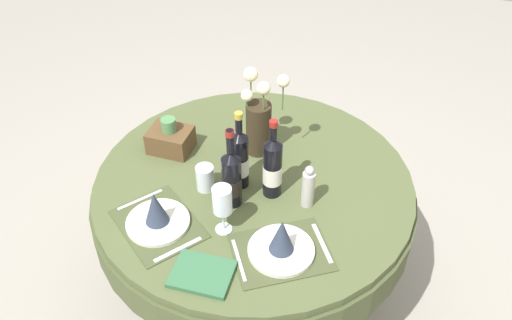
% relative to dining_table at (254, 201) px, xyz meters
% --- Properties ---
extents(ground, '(8.00, 8.00, 0.00)m').
position_rel_dining_table_xyz_m(ground, '(0.00, 0.00, -0.60)').
color(ground, '#9E998E').
extents(dining_table, '(1.34, 1.34, 0.72)m').
position_rel_dining_table_xyz_m(dining_table, '(0.00, 0.00, 0.00)').
color(dining_table, '#4C5633').
rests_on(dining_table, ground).
extents(place_setting_left, '(0.43, 0.41, 0.16)m').
position_rel_dining_table_xyz_m(place_setting_left, '(-0.26, -0.35, 0.17)').
color(place_setting_left, '#41492B').
rests_on(place_setting_left, dining_table).
extents(place_setting_right, '(0.43, 0.40, 0.16)m').
position_rel_dining_table_xyz_m(place_setting_right, '(0.21, -0.34, 0.17)').
color(place_setting_right, '#41492B').
rests_on(place_setting_right, dining_table).
extents(flower_vase, '(0.20, 0.11, 0.40)m').
position_rel_dining_table_xyz_m(flower_vase, '(-0.04, 0.19, 0.28)').
color(flower_vase, '#332819').
rests_on(flower_vase, dining_table).
extents(wine_bottle_left, '(0.08, 0.08, 0.35)m').
position_rel_dining_table_xyz_m(wine_bottle_left, '(-0.04, -0.15, 0.25)').
color(wine_bottle_left, black).
rests_on(wine_bottle_left, dining_table).
extents(wine_bottle_centre, '(0.07, 0.07, 0.35)m').
position_rel_dining_table_xyz_m(wine_bottle_centre, '(-0.04, -0.04, 0.25)').
color(wine_bottle_centre, black).
rests_on(wine_bottle_centre, dining_table).
extents(wine_bottle_right, '(0.08, 0.08, 0.35)m').
position_rel_dining_table_xyz_m(wine_bottle_right, '(0.09, -0.05, 0.26)').
color(wine_bottle_right, black).
rests_on(wine_bottle_right, dining_table).
extents(wine_glass_left, '(0.07, 0.07, 0.21)m').
position_rel_dining_table_xyz_m(wine_glass_left, '(-0.02, -0.30, 0.27)').
color(wine_glass_left, silver).
rests_on(wine_glass_left, dining_table).
extents(tumbler_near_right, '(0.07, 0.07, 0.11)m').
position_rel_dining_table_xyz_m(tumbler_near_right, '(-0.17, -0.11, 0.17)').
color(tumbler_near_right, silver).
rests_on(tumbler_near_right, dining_table).
extents(pepper_mill, '(0.05, 0.05, 0.19)m').
position_rel_dining_table_xyz_m(pepper_mill, '(0.24, -0.07, 0.21)').
color(pepper_mill, '#B7B2AD').
rests_on(pepper_mill, dining_table).
extents(book_on_table, '(0.21, 0.17, 0.02)m').
position_rel_dining_table_xyz_m(book_on_table, '(-0.01, -0.52, 0.13)').
color(book_on_table, '#336642').
rests_on(book_on_table, dining_table).
extents(woven_basket_side_left, '(0.18, 0.14, 0.16)m').
position_rel_dining_table_xyz_m(woven_basket_side_left, '(-0.41, 0.08, 0.18)').
color(woven_basket_side_left, brown).
rests_on(woven_basket_side_left, dining_table).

